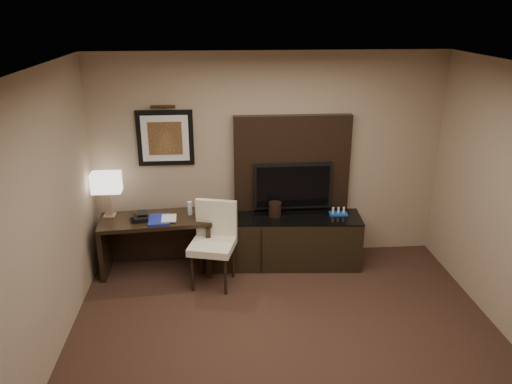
{
  "coord_description": "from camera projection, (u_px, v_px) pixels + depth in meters",
  "views": [
    {
      "loc": [
        -0.65,
        -3.66,
        3.2
      ],
      "look_at": [
        -0.22,
        1.8,
        1.15
      ],
      "focal_mm": 35.0,
      "sensor_mm": 36.0,
      "label": 1
    }
  ],
  "objects": [
    {
      "name": "credenza",
      "position": [
        284.0,
        240.0,
        6.49
      ],
      "size": [
        1.98,
        0.68,
        0.67
      ],
      "primitive_type": "cube",
      "rotation": [
        0.0,
        0.0,
        -0.07
      ],
      "color": "black",
      "rests_on": "floor"
    },
    {
      "name": "desk",
      "position": [
        157.0,
        244.0,
        6.31
      ],
      "size": [
        1.41,
        0.7,
        0.73
      ],
      "primitive_type": "cube",
      "rotation": [
        0.0,
        0.0,
        0.08
      ],
      "color": "black",
      "rests_on": "floor"
    },
    {
      "name": "desk_chair",
      "position": [
        212.0,
        245.0,
        5.94
      ],
      "size": [
        0.63,
        0.69,
        1.05
      ],
      "primitive_type": null,
      "rotation": [
        0.0,
        0.0,
        -0.26
      ],
      "color": "#F1E6C9",
      "rests_on": "floor"
    },
    {
      "name": "wall_left",
      "position": [
        18.0,
        255.0,
        3.94
      ],
      "size": [
        0.01,
        5.0,
        2.7
      ],
      "primitive_type": "cube",
      "color": "#9C856A",
      "rests_on": "floor"
    },
    {
      "name": "water_bottle",
      "position": [
        190.0,
        208.0,
        6.25
      ],
      "size": [
        0.06,
        0.06,
        0.17
      ],
      "primitive_type": "cylinder",
      "rotation": [
        0.0,
        0.0,
        0.11
      ],
      "color": "silver",
      "rests_on": "desk"
    },
    {
      "name": "wall_back",
      "position": [
        268.0,
        158.0,
        6.44
      ],
      "size": [
        4.5,
        0.01,
        2.7
      ],
      "primitive_type": "cube",
      "color": "#9C856A",
      "rests_on": "floor"
    },
    {
      "name": "minibar_tray",
      "position": [
        338.0,
        212.0,
        6.42
      ],
      "size": [
        0.24,
        0.15,
        0.08
      ],
      "primitive_type": null,
      "rotation": [
        0.0,
        0.0,
        -0.06
      ],
      "color": "#18459C",
      "rests_on": "credenza"
    },
    {
      "name": "tv",
      "position": [
        293.0,
        186.0,
        6.43
      ],
      "size": [
        1.0,
        0.08,
        0.6
      ],
      "primitive_type": "cube",
      "color": "black",
      "rests_on": "tv_wall_panel"
    },
    {
      "name": "picture_light",
      "position": [
        163.0,
        107.0,
        6.05
      ],
      "size": [
        0.04,
        0.04,
        0.3
      ],
      "primitive_type": "cylinder",
      "color": "#412915",
      "rests_on": "wall_back"
    },
    {
      "name": "desk_phone",
      "position": [
        140.0,
        216.0,
        6.1
      ],
      "size": [
        0.22,
        0.21,
        0.1
      ],
      "primitive_type": null,
      "rotation": [
        0.0,
        0.0,
        0.12
      ],
      "color": "black",
      "rests_on": "desk"
    },
    {
      "name": "book",
      "position": [
        161.0,
        211.0,
        6.08
      ],
      "size": [
        0.18,
        0.03,
        0.25
      ],
      "primitive_type": "imported",
      "rotation": [
        0.0,
        0.0,
        0.05
      ],
      "color": "#C3B499",
      "rests_on": "desk"
    },
    {
      "name": "ceiling",
      "position": [
        305.0,
        79.0,
        3.64
      ],
      "size": [
        4.5,
        5.0,
        0.01
      ],
      "primitive_type": "cube",
      "color": "silver",
      "rests_on": "wall_back"
    },
    {
      "name": "blue_folder",
      "position": [
        160.0,
        220.0,
        6.11
      ],
      "size": [
        0.27,
        0.36,
        0.02
      ],
      "primitive_type": "cube",
      "rotation": [
        0.0,
        0.0,
        0.04
      ],
      "color": "navy",
      "rests_on": "desk"
    },
    {
      "name": "floor",
      "position": [
        295.0,
        377.0,
        4.59
      ],
      "size": [
        4.5,
        5.0,
        0.01
      ],
      "primitive_type": "cube",
      "color": "#321D16",
      "rests_on": "ground"
    },
    {
      "name": "artwork",
      "position": [
        165.0,
        138.0,
        6.22
      ],
      "size": [
        0.7,
        0.04,
        0.7
      ],
      "primitive_type": "cube",
      "color": "black",
      "rests_on": "wall_back"
    },
    {
      "name": "tv_wall_panel",
      "position": [
        292.0,
        165.0,
        6.44
      ],
      "size": [
        1.5,
        0.12,
        1.3
      ],
      "primitive_type": "cube",
      "color": "black",
      "rests_on": "wall_back"
    },
    {
      "name": "ice_bucket",
      "position": [
        275.0,
        209.0,
        6.36
      ],
      "size": [
        0.17,
        0.17,
        0.19
      ],
      "primitive_type": "cylinder",
      "rotation": [
        0.0,
        0.0,
        0.02
      ],
      "color": "black",
      "rests_on": "credenza"
    },
    {
      "name": "table_lamp",
      "position": [
        108.0,
        195.0,
        6.14
      ],
      "size": [
        0.38,
        0.25,
        0.57
      ],
      "primitive_type": null,
      "rotation": [
        0.0,
        0.0,
        0.16
      ],
      "color": "#97755E",
      "rests_on": "desk"
    }
  ]
}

